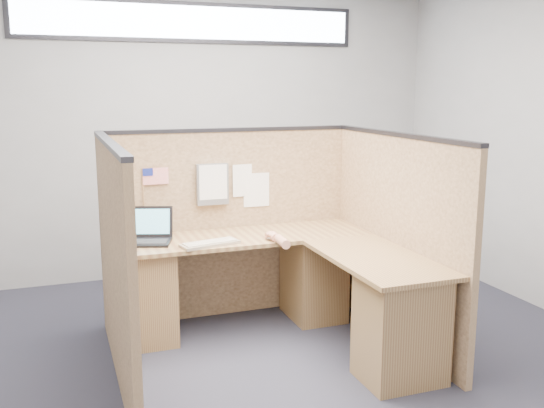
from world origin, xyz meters
name	(u,v)px	position (x,y,z in m)	size (l,w,h in m)	color
floor	(272,361)	(0.00, 0.00, 0.00)	(5.00, 5.00, 0.00)	#21212F
wall_back	(195,133)	(0.00, 2.25, 1.40)	(5.00, 5.00, 0.00)	#999B9E
wall_front	(530,239)	(0.00, -2.25, 1.40)	(5.00, 5.00, 0.00)	#999B9E
clerestory_window	(192,22)	(0.00, 2.23, 2.45)	(3.30, 0.04, 0.38)	#232328
cubicle_partitions	(252,238)	(0.00, 0.43, 0.77)	(2.06, 1.83, 1.53)	brown
l_desk	(283,291)	(0.18, 0.29, 0.39)	(1.95, 1.75, 0.73)	brown
laptop	(146,234)	(-0.72, 0.74, 0.79)	(0.39, 0.41, 0.24)	black
keyboard	(210,243)	(-0.30, 0.48, 0.74)	(0.45, 0.23, 0.03)	gray
mouse	(272,237)	(0.17, 0.48, 0.75)	(0.10, 0.06, 0.04)	#BABABF
hand_forearm	(279,239)	(0.17, 0.35, 0.76)	(0.10, 0.35, 0.07)	tan
blue_poster	(118,169)	(-0.88, 0.97, 1.24)	(0.17, 0.00, 0.22)	#25229D
american_flag	(153,178)	(-0.62, 0.96, 1.17)	(0.20, 0.01, 0.34)	olive
file_holder	(212,184)	(-0.16, 0.94, 1.10)	(0.25, 0.05, 0.32)	slate
paper_left	(244,180)	(0.11, 0.97, 1.11)	(0.20, 0.00, 0.26)	white
paper_right	(256,190)	(0.21, 0.97, 1.03)	(0.22, 0.00, 0.27)	white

